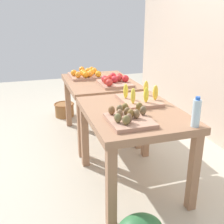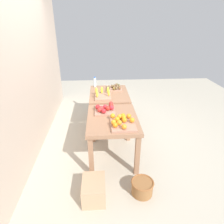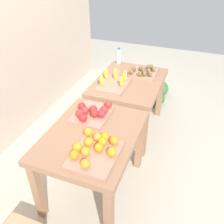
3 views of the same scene
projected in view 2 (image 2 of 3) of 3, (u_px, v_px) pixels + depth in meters
name	position (u px, v px, depth m)	size (l,w,h in m)	color
ground_plane	(111.00, 137.00, 3.97)	(8.00, 8.00, 0.00)	#BAB29F
back_wall	(28.00, 63.00, 3.24)	(4.40, 0.12, 3.00)	beige
display_table_left	(112.00, 124.00, 3.19)	(1.04, 0.80, 0.74)	#996D50
display_table_right	(109.00, 98.00, 4.20)	(1.04, 0.80, 0.74)	#996D50
orange_bin	(122.00, 122.00, 2.93)	(0.45, 0.38, 0.11)	tan
apple_bin	(105.00, 109.00, 3.34)	(0.40, 0.34, 0.11)	tan
banana_crate	(103.00, 95.00, 3.95)	(0.44, 0.32, 0.17)	tan
kiwi_bin	(114.00, 88.00, 4.35)	(0.37, 0.32, 0.10)	tan
water_bottle	(95.00, 82.00, 4.50)	(0.06, 0.06, 0.23)	silver
watermelon_pile	(116.00, 103.00, 5.21)	(0.59, 0.34, 0.27)	#2F6E37
wicker_basket	(142.00, 187.00, 2.67)	(0.31, 0.31, 0.21)	#915F35
cardboard_produce_box	(94.00, 190.00, 2.60)	(0.40, 0.30, 0.27)	tan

